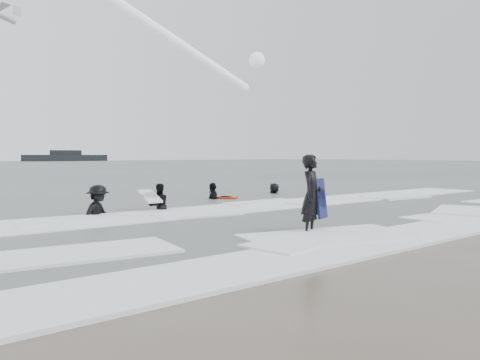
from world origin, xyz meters
TOP-DOWN VIEW (x-y plane):
  - ground at (0.00, 0.00)m, footprint 320.00×320.00m
  - surfer_centre at (-0.99, 0.97)m, footprint 0.83×0.72m
  - surfer_wading at (-1.67, 7.28)m, footprint 0.76×0.61m
  - surfer_breaker at (-3.80, 7.17)m, footprint 1.37×1.21m
  - surfer_right_near at (2.07, 9.53)m, footprint 0.93×1.19m
  - surfer_right_far at (6.00, 10.01)m, footprint 0.93×0.99m
  - surf_foam at (0.00, 3.70)m, footprint 30.03×9.06m
  - bodyboards at (-0.06, 5.85)m, footprint 5.39×9.07m
  - vessel_horizon at (39.86, 149.04)m, footprint 26.34×4.70m
  - airshow_jet at (24.86, 54.32)m, footprint 47.52×25.16m

SIDE VIEW (x-z plane):
  - ground at x=0.00m, z-range 0.00..0.00m
  - surfer_centre at x=-0.99m, z-range -0.96..0.96m
  - surfer_wading at x=-1.67m, z-range -0.75..0.75m
  - surfer_breaker at x=-3.80m, z-range -0.92..0.92m
  - surfer_right_near at x=2.07m, z-range -0.94..0.94m
  - surfer_right_far at x=6.00m, z-range -0.85..0.85m
  - surf_foam at x=0.00m, z-range 0.00..0.08m
  - bodyboards at x=-0.06m, z-range -0.13..1.12m
  - vessel_horizon at x=39.86m, z-range -0.45..3.12m
  - airshow_jet at x=24.86m, z-range 13.95..22.43m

